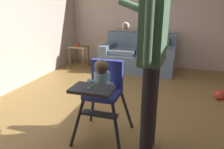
{
  "coord_description": "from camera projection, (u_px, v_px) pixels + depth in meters",
  "views": [
    {
      "loc": [
        0.6,
        -2.4,
        1.43
      ],
      "look_at": [
        -0.04,
        -0.46,
        0.76
      ],
      "focal_mm": 33.0,
      "sensor_mm": 36.0,
      "label": 1
    }
  ],
  "objects": [
    {
      "name": "ground",
      "position": [
        125.0,
        121.0,
        2.81
      ],
      "size": [
        5.96,
        7.14,
        0.1
      ],
      "primitive_type": "cube",
      "color": "olive"
    },
    {
      "name": "wall_far",
      "position": [
        156.0,
        14.0,
        4.93
      ],
      "size": [
        5.16,
        0.06,
        2.54
      ],
      "primitive_type": "cube",
      "color": "beige",
      "rests_on": "ground"
    },
    {
      "name": "wall_left",
      "position": [
        0.0,
        18.0,
        3.33
      ],
      "size": [
        0.06,
        6.14,
        2.54
      ],
      "primitive_type": "cube",
      "color": "beige",
      "rests_on": "ground"
    },
    {
      "name": "couch",
      "position": [
        139.0,
        56.0,
        4.84
      ],
      "size": [
        1.66,
        0.86,
        0.86
      ],
      "rotation": [
        0.0,
        0.0,
        -1.57
      ],
      "color": "slate",
      "rests_on": "ground"
    },
    {
      "name": "high_chair",
      "position": [
        103.0,
        86.0,
        2.21
      ],
      "size": [
        0.62,
        0.73,
        0.93
      ],
      "rotation": [
        0.0,
        0.0,
        -1.56
      ],
      "color": "#2E2F36",
      "rests_on": "ground"
    },
    {
      "name": "adult_standing",
      "position": [
        152.0,
        57.0,
        1.93
      ],
      "size": [
        0.51,
        0.51,
        1.74
      ],
      "rotation": [
        0.0,
        0.0,
        3.09
      ],
      "color": "#2A252E",
      "rests_on": "ground"
    },
    {
      "name": "toy_ball",
      "position": [
        219.0,
        95.0,
        3.34
      ],
      "size": [
        0.16,
        0.16,
        0.16
      ],
      "primitive_type": "sphere",
      "color": "#D13D33",
      "rests_on": "ground"
    },
    {
      "name": "side_table",
      "position": [
        79.0,
        52.0,
        5.05
      ],
      "size": [
        0.4,
        0.4,
        0.52
      ],
      "color": "brown",
      "rests_on": "ground"
    },
    {
      "name": "sippy_cup",
      "position": [
        77.0,
        44.0,
        5.0
      ],
      "size": [
        0.07,
        0.07,
        0.1
      ],
      "primitive_type": "cylinder",
      "color": "#D13D33",
      "rests_on": "side_table"
    }
  ]
}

